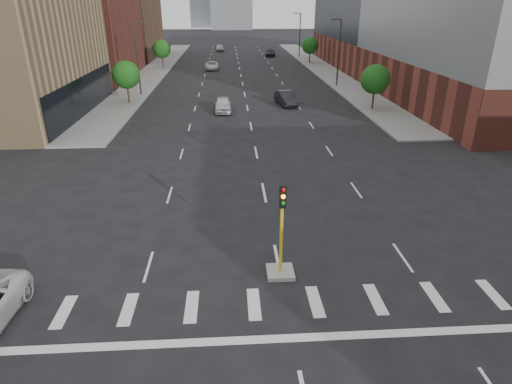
{
  "coord_description": "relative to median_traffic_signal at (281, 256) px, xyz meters",
  "views": [
    {
      "loc": [
        -2.1,
        -6.89,
        11.15
      ],
      "look_at": [
        -0.87,
        12.5,
        2.5
      ],
      "focal_mm": 30.0,
      "sensor_mm": 36.0,
      "label": 1
    }
  ],
  "objects": [
    {
      "name": "tree_right_near",
      "position": [
        14.0,
        31.03,
        2.42
      ],
      "size": [
        3.2,
        3.2,
        4.85
      ],
      "color": "#382619",
      "rests_on": "ground"
    },
    {
      "name": "building_left_far_a",
      "position": [
        -27.5,
        57.03,
        5.03
      ],
      "size": [
        20.0,
        22.0,
        12.0
      ],
      "primitive_type": "cube",
      "color": "brown",
      "rests_on": "ground"
    },
    {
      "name": "car_near_left",
      "position": [
        -2.77,
        31.35,
        -0.18
      ],
      "size": [
        1.92,
        4.67,
        1.59
      ],
      "primitive_type": "imported",
      "rotation": [
        0.0,
        0.0,
        0.01
      ],
      "color": "silver",
      "rests_on": "ground"
    },
    {
      "name": "tree_left_near",
      "position": [
        -14.0,
        36.03,
        2.42
      ],
      "size": [
        3.2,
        3.2,
        4.85
      ],
      "color": "#382619",
      "rests_on": "ground"
    },
    {
      "name": "car_distant",
      "position": [
        -4.03,
        95.44,
        -0.16
      ],
      "size": [
        2.19,
        4.87,
        1.62
      ],
      "primitive_type": "imported",
      "rotation": [
        0.0,
        0.0,
        0.06
      ],
      "color": "#B7B7BC",
      "rests_on": "ground"
    },
    {
      "name": "streetlight_left",
      "position": [
        -13.41,
        41.03,
        4.04
      ],
      "size": [
        1.6,
        0.22,
        9.07
      ],
      "color": "#2D2D30",
      "rests_on": "ground"
    },
    {
      "name": "building_left_far_b",
      "position": [
        -27.5,
        83.03,
        5.53
      ],
      "size": [
        20.0,
        24.0,
        13.0
      ],
      "primitive_type": "cube",
      "color": "brown",
      "rests_on": "ground"
    },
    {
      "name": "sidewalk_left_far",
      "position": [
        -15.0,
        65.03,
        -0.9
      ],
      "size": [
        5.0,
        92.0,
        0.15
      ],
      "primitive_type": "cube",
      "color": "gray",
      "rests_on": "ground"
    },
    {
      "name": "car_deep_right",
      "position": [
        7.49,
        83.89,
        -0.21
      ],
      "size": [
        2.79,
        5.48,
        1.52
      ],
      "primitive_type": "imported",
      "rotation": [
        0.0,
        0.0,
        -0.13
      ],
      "color": "#222227",
      "rests_on": "ground"
    },
    {
      "name": "building_right_main",
      "position": [
        29.5,
        51.03,
        10.03
      ],
      "size": [
        24.0,
        70.0,
        22.0
      ],
      "color": "brown",
      "rests_on": "ground"
    },
    {
      "name": "tree_left_far",
      "position": [
        -14.0,
        66.03,
        2.42
      ],
      "size": [
        3.2,
        3.2,
        4.85
      ],
      "color": "#382619",
      "rests_on": "ground"
    },
    {
      "name": "car_mid_right",
      "position": [
        4.64,
        34.23,
        -0.17
      ],
      "size": [
        2.46,
        5.1,
        1.61
      ],
      "primitive_type": "imported",
      "rotation": [
        0.0,
        0.0,
        0.16
      ],
      "color": "black",
      "rests_on": "ground"
    },
    {
      "name": "streetlight_right_a",
      "position": [
        13.41,
        46.03,
        4.04
      ],
      "size": [
        1.6,
        0.22,
        9.07
      ],
      "color": "#2D2D30",
      "rests_on": "ground"
    },
    {
      "name": "tree_right_far",
      "position": [
        14.0,
        71.03,
        2.42
      ],
      "size": [
        3.2,
        3.2,
        4.85
      ],
      "color": "#382619",
      "rests_on": "ground"
    },
    {
      "name": "sidewalk_right_far",
      "position": [
        15.0,
        65.03,
        -0.9
      ],
      "size": [
        5.0,
        92.0,
        0.15
      ],
      "primitive_type": "cube",
      "color": "gray",
      "rests_on": "ground"
    },
    {
      "name": "streetlight_right_b",
      "position": [
        13.41,
        81.03,
        4.04
      ],
      "size": [
        1.6,
        0.22,
        9.07
      ],
      "color": "#2D2D30",
      "rests_on": "ground"
    },
    {
      "name": "car_far_left",
      "position": [
        -5.0,
        63.89,
        -0.28
      ],
      "size": [
        2.46,
        5.06,
        1.39
      ],
      "primitive_type": "imported",
      "rotation": [
        0.0,
        0.0,
        0.03
      ],
      "color": "silver",
      "rests_on": "ground"
    },
    {
      "name": "median_traffic_signal",
      "position": [
        0.0,
        0.0,
        0.0
      ],
      "size": [
        1.2,
        1.2,
        4.4
      ],
      "color": "#999993",
      "rests_on": "ground"
    }
  ]
}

